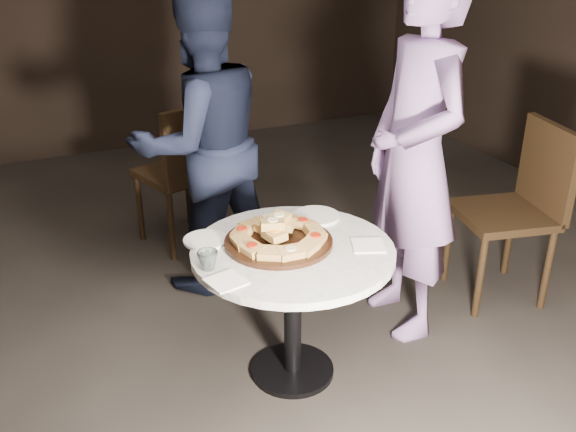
{
  "coord_description": "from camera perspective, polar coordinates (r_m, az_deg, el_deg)",
  "views": [
    {
      "loc": [
        -0.98,
        -2.29,
        1.94
      ],
      "look_at": [
        0.08,
        -0.06,
        0.79
      ],
      "focal_mm": 40.0,
      "sensor_mm": 36.0,
      "label": 1
    }
  ],
  "objects": [
    {
      "name": "napkin_far",
      "position": [
        2.78,
        7.14,
        -2.6
      ],
      "size": [
        0.18,
        0.18,
        0.01
      ],
      "primitive_type": "cube",
      "rotation": [
        0.0,
        0.0,
        -0.41
      ],
      "color": "white",
      "rests_on": "table"
    },
    {
      "name": "napkin_near",
      "position": [
        2.51,
        -5.54,
        -5.81
      ],
      "size": [
        0.16,
        0.16,
        0.01
      ],
      "primitive_type": "cube",
      "rotation": [
        0.0,
        0.0,
        0.21
      ],
      "color": "white",
      "rests_on": "table"
    },
    {
      "name": "table",
      "position": [
        2.8,
        0.44,
        -5.08
      ],
      "size": [
        0.98,
        0.98,
        0.66
      ],
      "rotation": [
        0.0,
        0.0,
        -0.12
      ],
      "color": "black",
      "rests_on": "ground"
    },
    {
      "name": "plate_right",
      "position": [
        3.02,
        2.51,
        0.0
      ],
      "size": [
        0.28,
        0.28,
        0.01
      ],
      "primitive_type": "cylinder",
      "rotation": [
        0.0,
        0.0,
        0.33
      ],
      "color": "white",
      "rests_on": "table"
    },
    {
      "name": "serving_board",
      "position": [
        2.77,
        -0.84,
        -2.31
      ],
      "size": [
        0.55,
        0.55,
        0.02
      ],
      "primitive_type": "cylinder",
      "rotation": [
        0.0,
        0.0,
        0.18
      ],
      "color": "black",
      "rests_on": "table"
    },
    {
      "name": "chair_far",
      "position": [
        4.03,
        -9.09,
        4.38
      ],
      "size": [
        0.56,
        0.57,
        0.95
      ],
      "rotation": [
        0.0,
        0.0,
        3.43
      ],
      "color": "black",
      "rests_on": "ground"
    },
    {
      "name": "floor",
      "position": [
        3.16,
        -1.76,
        -12.96
      ],
      "size": [
        7.0,
        7.0,
        0.0
      ],
      "primitive_type": "plane",
      "color": "black",
      "rests_on": "ground"
    },
    {
      "name": "diner_teal",
      "position": [
        3.11,
        11.24,
        5.16
      ],
      "size": [
        0.5,
        0.71,
        1.82
      ],
      "primitive_type": "imported",
      "rotation": [
        0.0,
        0.0,
        -1.67
      ],
      "color": "slate",
      "rests_on": "ground"
    },
    {
      "name": "focaccia_pile",
      "position": [
        2.76,
        -0.94,
        -1.51
      ],
      "size": [
        0.41,
        0.42,
        0.11
      ],
      "rotation": [
        0.0,
        0.0,
        0.4
      ],
      "color": "#AE8443",
      "rests_on": "serving_board"
    },
    {
      "name": "diner_navy",
      "position": [
        3.5,
        -7.64,
        6.36
      ],
      "size": [
        0.89,
        0.73,
        1.67
      ],
      "primitive_type": "imported",
      "rotation": [
        0.0,
        0.0,
        3.27
      ],
      "color": "black",
      "rests_on": "ground"
    },
    {
      "name": "water_glass",
      "position": [
        2.59,
        -7.14,
        -3.92
      ],
      "size": [
        0.09,
        0.09,
        0.08
      ],
      "primitive_type": "imported",
      "rotation": [
        0.0,
        0.0,
        0.11
      ],
      "color": "silver",
      "rests_on": "table"
    },
    {
      "name": "plate_left",
      "position": [
        2.82,
        -7.33,
        -2.12
      ],
      "size": [
        0.25,
        0.25,
        0.01
      ],
      "primitive_type": "cylinder",
      "rotation": [
        0.0,
        0.0,
        0.38
      ],
      "color": "white",
      "rests_on": "table"
    },
    {
      "name": "chair_right",
      "position": [
        3.66,
        20.02,
        1.32
      ],
      "size": [
        0.57,
        0.55,
        0.98
      ],
      "rotation": [
        0.0,
        0.0,
        -1.8
      ],
      "color": "black",
      "rests_on": "ground"
    }
  ]
}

